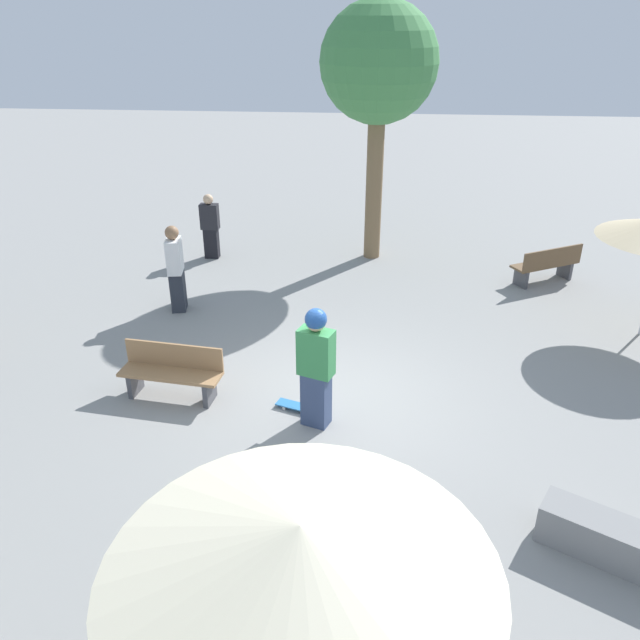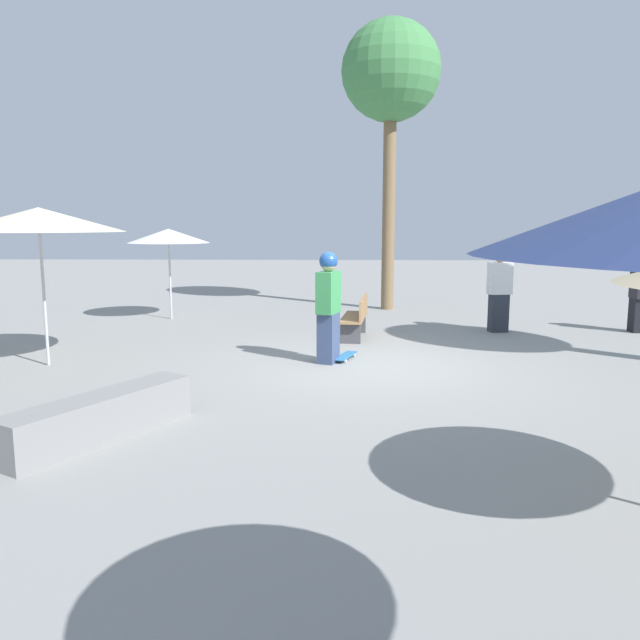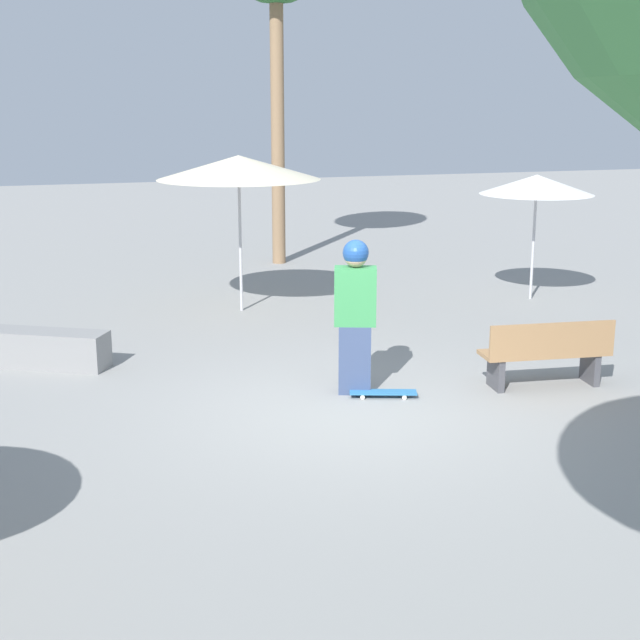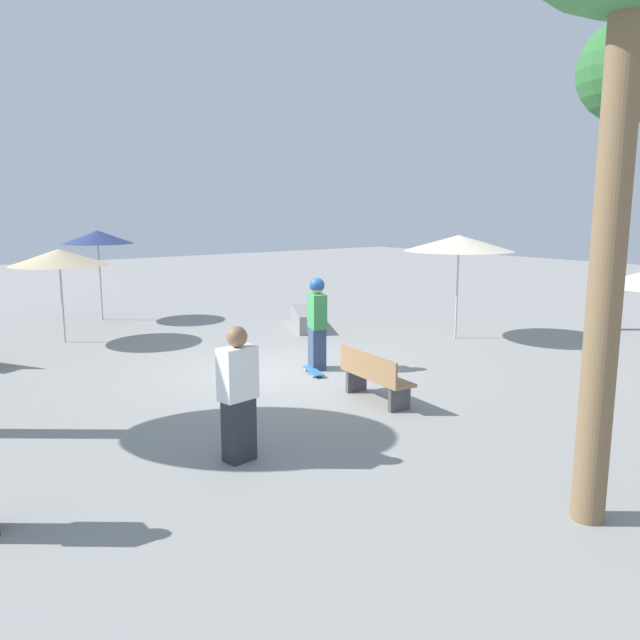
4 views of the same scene
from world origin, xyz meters
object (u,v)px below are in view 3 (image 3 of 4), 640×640
at_px(bench_far, 547,354).
at_px(skater_main, 355,311).
at_px(skateboard, 383,392).
at_px(concrete_ledge, 23,347).
at_px(shade_umbrella_white, 537,185).
at_px(shade_umbrella_cream, 239,167).

bearing_deg(bench_far, skater_main, 173.77).
height_order(skateboard, concrete_ledge, concrete_ledge).
bearing_deg(bench_far, concrete_ledge, 161.14).
distance_m(concrete_ledge, bench_far, 6.81).
distance_m(bench_far, shade_umbrella_white, 5.36).
bearing_deg(skater_main, shade_umbrella_white, 59.58).
bearing_deg(concrete_ledge, bench_far, 154.42).
xyz_separation_m(bench_far, shade_umbrella_cream, (2.66, -5.17, 1.96)).
xyz_separation_m(skateboard, concrete_ledge, (4.09, -2.70, 0.18)).
bearing_deg(skateboard, shade_umbrella_white, 61.96).
height_order(skateboard, shade_umbrella_cream, shade_umbrella_cream).
distance_m(shade_umbrella_white, shade_umbrella_cream, 5.17).
distance_m(skater_main, shade_umbrella_cream, 4.85).
xyz_separation_m(skater_main, concrete_ledge, (3.83, -2.41, -0.76)).
xyz_separation_m(skateboard, shade_umbrella_cream, (0.61, -4.93, 2.33)).
height_order(concrete_ledge, shade_umbrella_cream, shade_umbrella_cream).
relative_size(concrete_ledge, shade_umbrella_white, 1.03).
xyz_separation_m(skateboard, bench_far, (-2.05, 0.24, 0.37)).
bearing_deg(skater_main, skateboard, -28.40).
bearing_deg(skateboard, bench_far, 11.86).
bearing_deg(skater_main, bench_far, 6.83).
bearing_deg(skateboard, concrete_ledge, 165.16).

